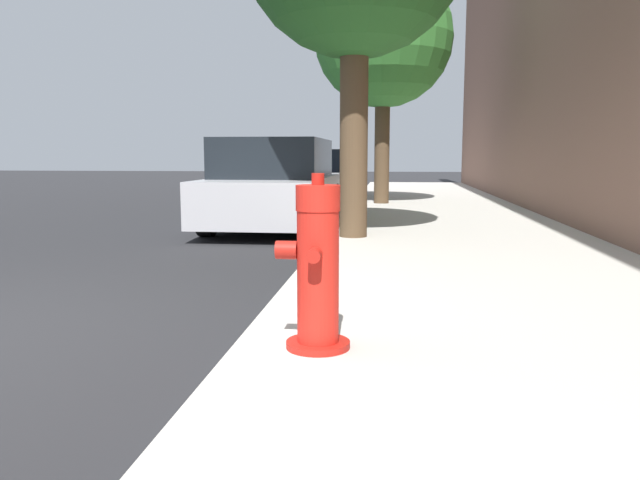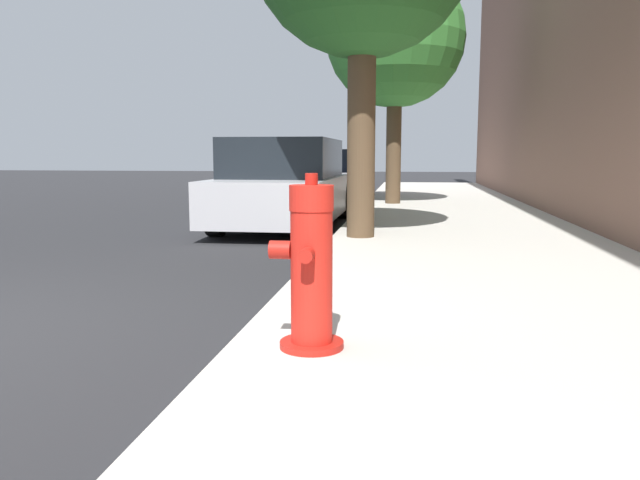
{
  "view_description": "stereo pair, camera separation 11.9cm",
  "coord_description": "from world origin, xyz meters",
  "px_view_note": "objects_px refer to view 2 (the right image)",
  "views": [
    {
      "loc": [
        2.81,
        -3.33,
        1.14
      ],
      "look_at": [
        2.31,
        1.0,
        0.54
      ],
      "focal_mm": 35.0,
      "sensor_mm": 36.0,
      "label": 1
    },
    {
      "loc": [
        2.93,
        -3.31,
        1.14
      ],
      "look_at": [
        2.31,
        1.0,
        0.54
      ],
      "focal_mm": 35.0,
      "sensor_mm": 36.0,
      "label": 2
    }
  ],
  "objects_px": {
    "parked_car_near": "(287,185)",
    "street_tree_far": "(395,38)",
    "parked_car_mid": "(325,176)",
    "fire_hydrant": "(311,269)"
  },
  "relations": [
    {
      "from": "parked_car_near",
      "to": "street_tree_far",
      "type": "bearing_deg",
      "value": 64.16
    },
    {
      "from": "parked_car_mid",
      "to": "street_tree_far",
      "type": "distance_m",
      "value": 4.02
    },
    {
      "from": "parked_car_mid",
      "to": "street_tree_far",
      "type": "height_order",
      "value": "street_tree_far"
    },
    {
      "from": "parked_car_mid",
      "to": "parked_car_near",
      "type": "bearing_deg",
      "value": -88.6
    },
    {
      "from": "street_tree_far",
      "to": "parked_car_mid",
      "type": "bearing_deg",
      "value": 127.92
    },
    {
      "from": "parked_car_mid",
      "to": "street_tree_far",
      "type": "relative_size",
      "value": 0.84
    },
    {
      "from": "fire_hydrant",
      "to": "street_tree_far",
      "type": "bearing_deg",
      "value": 89.16
    },
    {
      "from": "fire_hydrant",
      "to": "parked_car_mid",
      "type": "xyz_separation_m",
      "value": [
        -1.59,
        12.19,
        0.06
      ]
    },
    {
      "from": "parked_car_near",
      "to": "parked_car_mid",
      "type": "relative_size",
      "value": 1.11
    },
    {
      "from": "street_tree_far",
      "to": "fire_hydrant",
      "type": "bearing_deg",
      "value": -90.84
    }
  ]
}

